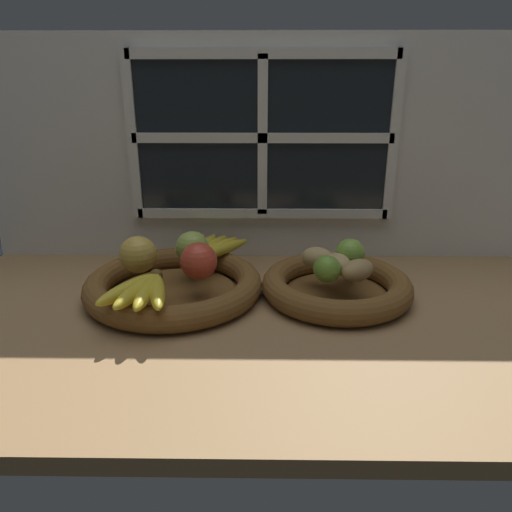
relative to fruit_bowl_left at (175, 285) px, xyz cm
name	(u,v)px	position (x,y,z in cm)	size (l,w,h in cm)	color
ground_plane	(263,308)	(19.07, -2.85, -3.94)	(140.00, 90.00, 3.00)	#9E774C
back_wall	(263,150)	(19.07, 26.92, 25.44)	(140.00, 4.60, 55.00)	silver
fruit_bowl_left	(175,285)	(0.00, 0.00, 0.00)	(38.23, 38.23, 5.26)	brown
fruit_bowl_right	(337,286)	(35.13, 0.00, 0.01)	(32.23, 32.23, 5.26)	brown
apple_golden_left	(139,254)	(-7.36, 0.70, 6.79)	(7.95, 7.95, 7.95)	gold
apple_red_right	(200,261)	(6.02, -2.63, 6.68)	(7.73, 7.73, 7.73)	#CC422D
apple_green_back	(193,248)	(3.43, 6.01, 6.54)	(7.45, 7.45, 7.45)	#99B74C
banana_bunch_front	(144,290)	(-3.54, -12.26, 4.32)	(14.25, 17.27, 3.00)	gold
banana_bunch_back	(210,248)	(6.42, 12.51, 4.12)	(14.26, 19.98, 2.62)	gold
potato_large	(339,264)	(35.13, 0.00, 5.09)	(6.87, 5.00, 4.55)	tan
potato_oblong	(319,258)	(31.18, 3.07, 5.24)	(7.13, 5.46, 4.86)	tan
potato_back	(345,257)	(37.32, 4.82, 4.95)	(7.47, 4.81, 4.27)	tan
potato_small	(358,270)	(38.64, -3.51, 5.08)	(8.10, 5.01, 4.54)	#A38451
lime_near	(328,269)	(32.30, -4.25, 5.63)	(5.63, 5.63, 5.63)	#6B9E33
lime_far	(351,253)	(38.43, 4.25, 6.04)	(6.44, 6.44, 6.44)	#7AAD3D
chili_pepper	(350,272)	(37.30, -1.35, 3.75)	(1.88, 1.88, 10.52)	red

